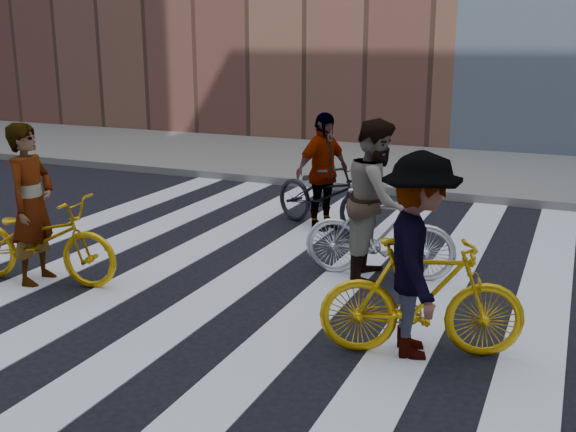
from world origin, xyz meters
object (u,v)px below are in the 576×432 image
Objects in this scene: bike_yellow_left at (39,240)px; rider_left at (32,204)px; bike_yellow_right at (422,298)px; rider_right at (418,256)px; rider_rear at (323,172)px; bike_silver_mid at (380,234)px; rider_mid at (377,200)px; bike_dark_rear at (325,195)px.

bike_yellow_left is 0.41m from rider_left.
bike_yellow_right is at bearing -100.03° from rider_left.
rider_right is 1.06× the size of rider_rear.
bike_yellow_left is at bearing -98.89° from rider_left.
rider_left is (-3.58, -1.73, 0.39)m from bike_silver_mid.
rider_mid is at bearing -72.77° from rider_left.
bike_yellow_left is at bearing 171.80° from rider_rear.
bike_yellow_right reaches higher than bike_dark_rear.
rider_right reaches higher than bike_yellow_left.
rider_left is at bearing 171.21° from rider_rear.
bike_yellow_right is 1.04× the size of rider_rear.
rider_right is at bearing -161.56° from rider_mid.
bike_dark_rear is at bearing -42.04° from rider_left.
rider_mid reaches higher than rider_left.
bike_yellow_right is 0.91× the size of bike_dark_rear.
bike_dark_rear is 1.05× the size of rider_mid.
rider_rear reaches higher than bike_silver_mid.
bike_silver_mid is 1.03× the size of rider_rear.
bike_dark_rear is 1.08× the size of rider_right.
bike_dark_rear is (-1.32, 1.72, -0.02)m from bike_silver_mid.
rider_mid is (-0.05, 0.00, 0.40)m from bike_silver_mid.
rider_rear is at bearing 30.38° from bike_silver_mid.
bike_silver_mid is 0.99× the size of bike_yellow_right.
rider_mid is 1.03× the size of rider_right.
bike_yellow_left is at bearing 171.21° from bike_dark_rear.
bike_yellow_left is 0.99× the size of bike_dark_rear.
bike_silver_mid is 0.96× the size of rider_left.
rider_right is at bearing -100.04° from rider_left.
bike_silver_mid is at bearing -117.76° from rider_rear.
bike_silver_mid is 3.99m from rider_left.
bike_silver_mid is 0.90× the size of bike_dark_rear.
bike_yellow_right reaches higher than bike_silver_mid.
bike_yellow_right is 4.50m from rider_left.
rider_rear is at bearing 29.35° from rider_mid.
rider_left reaches higher than bike_yellow_left.
rider_left is at bearing 170.62° from bike_dark_rear.
bike_silver_mid is (3.53, 1.73, 0.02)m from bike_yellow_left.
rider_left is at bearing 108.04° from rider_mid.
bike_dark_rear is 4.18m from rider_right.
bike_dark_rear is 2.18m from rider_mid.
rider_mid is (3.48, 1.73, 0.42)m from bike_yellow_left.
rider_mid is 2.17m from rider_rear.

